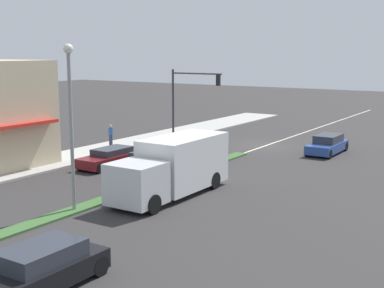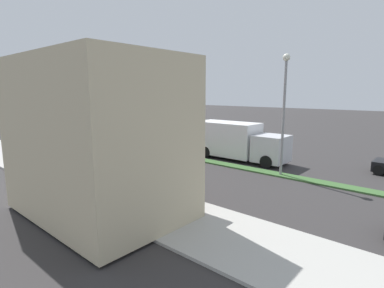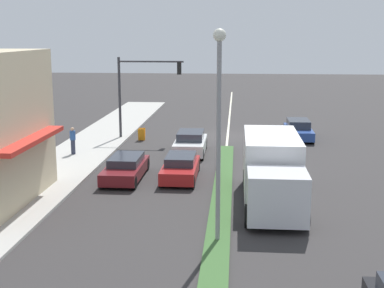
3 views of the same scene
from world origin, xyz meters
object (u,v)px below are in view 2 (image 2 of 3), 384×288
delivery_truck (236,141)px  hatchback_red (164,154)px  street_lamp (284,100)px  van_white (118,145)px  pedestrian (41,155)px  warning_aframe_sign (55,148)px  coupe_blue (141,132)px  traffic_signal_main (47,108)px  sedan_maroon (136,161)px

delivery_truck → hatchback_red: bearing=-39.5°
street_lamp → van_white: street_lamp is taller
pedestrian → warning_aframe_sign: pedestrian is taller
coupe_blue → hatchback_red: bearing=57.6°
traffic_signal_main → delivery_truck: size_ratio=0.75×
street_lamp → delivery_truck: size_ratio=0.98×
pedestrian → coupe_blue: pedestrian is taller
coupe_blue → pedestrian: bearing=25.4°
warning_aframe_sign → hatchback_red: hatchback_red is taller
traffic_signal_main → hatchback_red: traffic_signal_main is taller
warning_aframe_sign → delivery_truck: size_ratio=0.11×
delivery_truck → sedan_maroon: delivery_truck is taller
pedestrian → hatchback_red: (-7.04, 4.58, -0.40)m
warning_aframe_sign → sedan_maroon: bearing=95.4°
coupe_blue → sedan_maroon: bearing=49.2°
sedan_maroon → warning_aframe_sign: bearing=-84.6°
coupe_blue → delivery_truck: bearing=79.4°
traffic_signal_main → sedan_maroon: (-1.12, 10.53, -3.33)m
traffic_signal_main → delivery_truck: 16.40m
sedan_maroon → coupe_blue: bearing=-130.8°
street_lamp → warning_aframe_sign: 19.55m
pedestrian → van_white: bearing=-169.7°
delivery_truck → hatchback_red: 5.77m
traffic_signal_main → coupe_blue: bearing=-174.6°
street_lamp → delivery_truck: (-2.20, -4.72, -3.31)m
street_lamp → coupe_blue: bearing=-104.3°
van_white → warning_aframe_sign: bearing=-46.0°
pedestrian → delivery_truck: delivery_truck is taller
warning_aframe_sign → van_white: van_white is taller
street_lamp → coupe_blue: (-5.00, -19.68, -4.14)m
pedestrian → delivery_truck: size_ratio=0.22×
street_lamp → hatchback_red: (2.20, -8.35, -4.19)m
traffic_signal_main → warning_aframe_sign: 3.52m
pedestrian → coupe_blue: (-14.24, -6.75, -0.36)m
sedan_maroon → coupe_blue: 15.30m
sedan_maroon → street_lamp: bearing=121.7°
pedestrian → coupe_blue: 15.76m
pedestrian → delivery_truck: 14.09m
delivery_truck → pedestrian: bearing=-35.7°
traffic_signal_main → warning_aframe_sign: size_ratio=6.69×
street_lamp → pedestrian: 16.34m
warning_aframe_sign → sedan_maroon: sedan_maroon is taller
street_lamp → warning_aframe_sign: street_lamp is taller
traffic_signal_main → warning_aframe_sign: bearing=107.8°
pedestrian → warning_aframe_sign: (-3.28, -5.18, -0.56)m
pedestrian → sedan_maroon: size_ratio=0.37×
hatchback_red → coupe_blue: 13.43m
sedan_maroon → van_white: van_white is taller
van_white → street_lamp: bearing=98.8°
warning_aframe_sign → sedan_maroon: 10.05m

